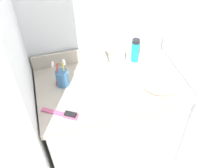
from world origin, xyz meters
TOP-DOWN VIEW (x-y plane):
  - ground_plane at (0.00, 0.00)m, footprint 6.00×6.00m
  - wall_back at (0.00, 0.31)m, footprint 1.03×0.08m
  - wall_left at (-0.48, 0.00)m, footprint 0.08×0.60m
  - wall_right at (0.48, 0.00)m, footprint 0.08×0.60m
  - vanity at (-0.00, -0.00)m, footprint 0.85×0.54m
  - backsplash at (0.00, 0.25)m, footprint 0.85×0.02m
  - sink_faucet at (0.00, 0.15)m, footprint 0.09×0.09m
  - toothbrush_cup at (-0.26, 0.07)m, footprint 0.08×0.07m
  - soap_dispenser at (0.10, 0.16)m, footprint 0.07×0.07m
  - shaving_cream_can at (0.21, 0.16)m, footprint 0.05×0.05m
  - hairbrush at (-0.29, -0.16)m, footprint 0.18×0.13m
  - hand_towel at (0.27, -0.11)m, footprint 0.22×0.22m

SIDE VIEW (x-z plane):
  - ground_plane at x=0.00m, z-range 0.00..0.00m
  - vanity at x=0.00m, z-range 0.02..0.76m
  - hairbrush at x=-0.29m, z-range 0.74..0.76m
  - backsplash at x=0.00m, z-range 0.74..0.83m
  - hand_towel at x=0.27m, z-range 0.74..0.84m
  - sink_faucet at x=0.00m, z-range 0.72..0.86m
  - toothbrush_cup at x=-0.26m, z-range 0.71..0.88m
  - soap_dispenser at x=0.10m, z-range 0.73..0.87m
  - shaving_cream_can at x=0.21m, z-range 0.74..0.90m
  - wall_back at x=0.00m, z-range 0.00..2.20m
  - wall_left at x=-0.48m, z-range 0.00..2.20m
  - wall_right at x=0.48m, z-range 0.00..2.20m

